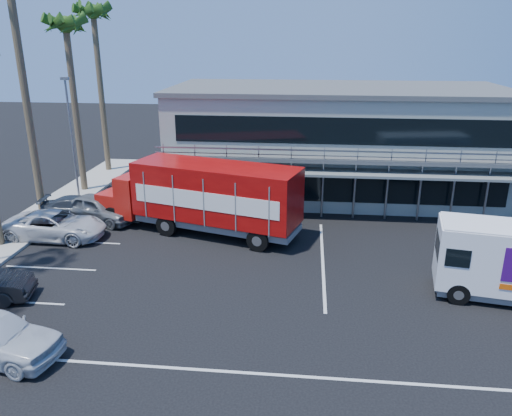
# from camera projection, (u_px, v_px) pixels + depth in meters

# --- Properties ---
(ground) EXTENTS (120.00, 120.00, 0.00)m
(ground) POSITION_uv_depth(u_px,v_px,m) (279.00, 288.00, 22.05)
(ground) COLOR black
(ground) RESTS_ON ground
(building) EXTENTS (22.40, 12.00, 7.30)m
(building) POSITION_uv_depth(u_px,v_px,m) (336.00, 140.00, 34.59)
(building) COLOR #9BA193
(building) RESTS_ON ground
(curb_strip) EXTENTS (3.00, 32.00, 0.16)m
(curb_strip) POSITION_uv_depth(u_px,v_px,m) (29.00, 225.00, 29.13)
(curb_strip) COLOR #A5A399
(curb_strip) RESTS_ON ground
(palm_e) EXTENTS (2.80, 2.80, 12.25)m
(palm_e) POSITION_uv_depth(u_px,v_px,m) (67.00, 35.00, 32.24)
(palm_e) COLOR brown
(palm_e) RESTS_ON ground
(palm_f) EXTENTS (2.80, 2.80, 13.25)m
(palm_f) POSITION_uv_depth(u_px,v_px,m) (94.00, 22.00, 37.15)
(palm_f) COLOR brown
(palm_f) RESTS_ON ground
(light_pole_far) EXTENTS (0.50, 0.25, 8.09)m
(light_pole_far) POSITION_uv_depth(u_px,v_px,m) (71.00, 134.00, 32.30)
(light_pole_far) COLOR gray
(light_pole_far) RESTS_ON ground
(red_truck) EXTENTS (12.14, 5.99, 3.99)m
(red_truck) POSITION_uv_depth(u_px,v_px,m) (203.00, 195.00, 27.53)
(red_truck) COLOR #B4160E
(red_truck) RESTS_ON ground
(parked_car_c) EXTENTS (5.47, 2.58, 1.51)m
(parked_car_c) POSITION_uv_depth(u_px,v_px,m) (55.00, 225.00, 27.16)
(parked_car_c) COLOR silver
(parked_car_c) RESTS_ON ground
(parked_car_d) EXTENTS (4.82, 2.38, 1.35)m
(parked_car_d) POSITION_uv_depth(u_px,v_px,m) (81.00, 208.00, 30.20)
(parked_car_d) COLOR #2A3038
(parked_car_d) RESTS_ON ground
(parked_car_e) EXTENTS (5.19, 3.37, 1.64)m
(parked_car_e) POSITION_uv_depth(u_px,v_px,m) (98.00, 208.00, 29.64)
(parked_car_e) COLOR slate
(parked_car_e) RESTS_ON ground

